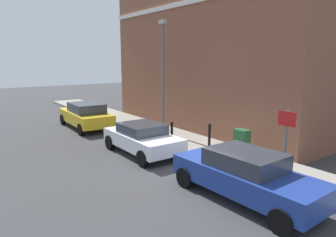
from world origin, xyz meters
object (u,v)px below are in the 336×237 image
(car_white, at_px, (142,138))
(car_yellow, at_px, (86,115))
(bollard_near_cabinet, at_px, (209,135))
(bollard_far_kerb, at_px, (172,132))
(street_sign, at_px, (286,136))
(lamppost, at_px, (163,72))
(car_blue, at_px, (245,175))
(utility_cabinet, at_px, (242,145))

(car_white, height_order, car_yellow, car_yellow)
(bollard_near_cabinet, xyz_separation_m, bollard_far_kerb, (-1.05, 1.36, 0.00))
(car_white, xyz_separation_m, bollard_near_cabinet, (2.67, -1.27, 0.01))
(car_white, height_order, bollard_far_kerb, car_white)
(car_yellow, xyz_separation_m, bollard_far_kerb, (1.69, -6.12, -0.07))
(street_sign, bearing_deg, lamppost, 83.82)
(bollard_far_kerb, bearing_deg, street_sign, -89.07)
(car_blue, relative_size, bollard_near_cabinet, 4.35)
(utility_cabinet, relative_size, lamppost, 0.20)
(car_yellow, height_order, street_sign, street_sign)
(utility_cabinet, bearing_deg, bollard_far_kerb, 106.19)
(car_white, xyz_separation_m, bollard_far_kerb, (1.62, 0.09, 0.01))
(car_white, xyz_separation_m, utility_cabinet, (2.57, -3.17, -0.01))
(car_blue, height_order, utility_cabinet, car_blue)
(car_blue, relative_size, street_sign, 1.96)
(bollard_near_cabinet, height_order, bollard_far_kerb, same)
(car_blue, relative_size, bollard_far_kerb, 4.35)
(car_yellow, bearing_deg, bollard_near_cabinet, -158.30)
(car_blue, bearing_deg, lamppost, -19.60)
(utility_cabinet, height_order, lamppost, lamppost)
(car_blue, bearing_deg, street_sign, -97.61)
(car_blue, height_order, bollard_near_cabinet, car_blue)
(utility_cabinet, bearing_deg, lamppost, 90.21)
(bollard_near_cabinet, distance_m, lamppost, 4.28)
(car_white, distance_m, lamppost, 4.22)
(utility_cabinet, distance_m, lamppost, 5.91)
(car_yellow, bearing_deg, car_blue, -177.52)
(utility_cabinet, height_order, bollard_near_cabinet, utility_cabinet)
(street_sign, bearing_deg, utility_cabinet, 70.55)
(car_blue, distance_m, car_white, 5.43)
(bollard_near_cabinet, bearing_deg, lamppost, 92.01)
(bollard_near_cabinet, bearing_deg, car_blue, -121.57)
(car_yellow, height_order, bollard_far_kerb, car_yellow)
(car_yellow, distance_m, street_sign, 11.98)
(lamppost, bearing_deg, bollard_near_cabinet, -87.99)
(utility_cabinet, relative_size, bollard_near_cabinet, 1.11)
(bollard_far_kerb, relative_size, street_sign, 0.45)
(bollard_far_kerb, bearing_deg, lamppost, 65.46)
(street_sign, bearing_deg, car_white, 106.98)
(car_blue, distance_m, lamppost, 8.35)
(street_sign, bearing_deg, bollard_near_cabinet, 77.55)
(utility_cabinet, xyz_separation_m, bollard_far_kerb, (-0.95, 3.27, 0.02))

